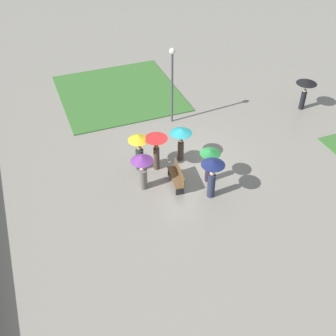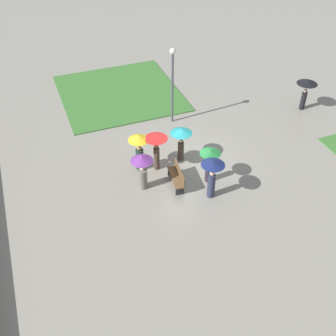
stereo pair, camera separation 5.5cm
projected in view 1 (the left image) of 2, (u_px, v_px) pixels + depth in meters
ground_plane at (183, 163)px, 20.74m from camera, size 90.00×90.00×0.00m
lawn_patch_near at (119, 93)px, 26.15m from camera, size 7.25×7.08×0.06m
park_bench at (177, 176)px, 19.23m from camera, size 1.68×0.62×0.90m
lamp_post at (172, 76)px, 21.95m from camera, size 0.32×0.32×4.30m
crowd_person_red at (156, 142)px, 19.44m from camera, size 1.09×1.09×2.01m
crowd_person_teal at (181, 136)px, 20.12m from camera, size 1.07×1.07×1.79m
crowd_person_green at (210, 160)px, 19.00m from camera, size 0.95×0.95×1.75m
crowd_person_purple at (142, 166)px, 18.55m from camera, size 1.02×1.02×1.83m
crowd_person_yellow at (139, 146)px, 19.56m from camera, size 1.01×1.01×1.95m
crowd_person_navy at (212, 173)px, 18.06m from camera, size 1.04×1.04×1.96m
lone_walker_far_path at (306, 86)px, 23.83m from camera, size 1.17×1.17×1.88m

